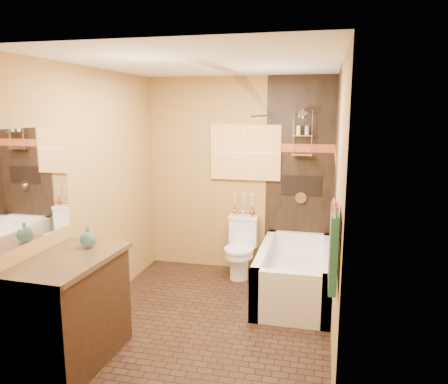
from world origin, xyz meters
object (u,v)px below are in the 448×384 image
(toilet, at_px, (241,247))
(vanity, at_px, (69,310))
(bathtub, at_px, (295,278))
(sunset_painting, at_px, (245,152))

(toilet, relative_size, vanity, 0.70)
(toilet, distance_m, vanity, 2.44)
(bathtub, bearing_deg, sunset_painting, 134.55)
(bathtub, xyz_separation_m, toilet, (-0.71, 0.47, 0.15))
(sunset_painting, bearing_deg, bathtub, -45.45)
(sunset_painting, distance_m, bathtub, 1.67)
(sunset_painting, xyz_separation_m, bathtub, (0.71, -0.73, -1.33))
(toilet, bearing_deg, sunset_painting, 88.99)
(sunset_painting, xyz_separation_m, toilet, (-0.00, -0.25, -1.18))
(bathtub, height_order, toilet, toilet)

